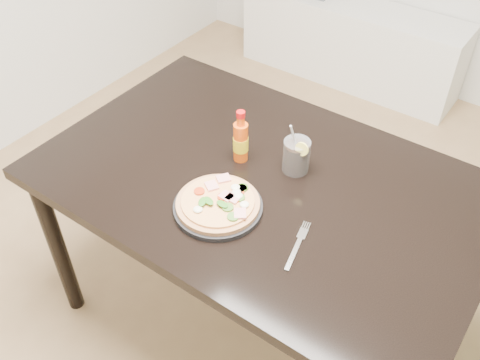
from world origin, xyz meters
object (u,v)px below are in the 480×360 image
Objects in this scene: media_console at (350,43)px; dining_table at (262,197)px; plate at (218,207)px; fork at (298,244)px; hot_sauce_bottle at (241,141)px; pizza at (219,202)px; cola_cup at (296,156)px.

dining_table is at bearing -73.12° from media_console.
plate reaches higher than media_console.
dining_table is 1.98m from media_console.
fork is (0.26, 0.02, -0.01)m from plate.
hot_sauce_bottle is (-0.08, 0.23, 0.07)m from plate.
hot_sauce_bottle is 0.13× the size of media_console.
pizza reaches higher than media_console.
cola_cup is at bearing -70.46° from media_console.
cola_cup is 0.32m from fork.
hot_sauce_bottle is 1.96m from media_console.
cola_cup reaches higher than media_console.
plate is at bearing -98.83° from dining_table.
plate is at bearing -75.38° from media_console.
pizza reaches higher than plate.
dining_table is at bearing 130.71° from fork.
dining_table is 8.05× the size of cola_cup.
fork is (0.34, -0.21, -0.07)m from hot_sauce_bottle.
plate is 1.41× the size of fork.
cola_cup is at bearing 57.37° from dining_table.
fork reaches higher than media_console.
hot_sauce_bottle is 0.18m from cola_cup.
fork is at bearing 4.19° from plate.
dining_table is 0.18m from cola_cup.
hot_sauce_bottle reaches higher than pizza.
media_console is at bearing 109.54° from cola_cup.
cola_cup reaches higher than pizza.
plate is 0.25m from hot_sauce_bottle.
hot_sauce_bottle reaches higher than dining_table.
fork is at bearing -68.55° from media_console.
dining_table is 7.49× the size of fork.
fork is 0.13× the size of media_console.
plate is at bearing -127.25° from pizza.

